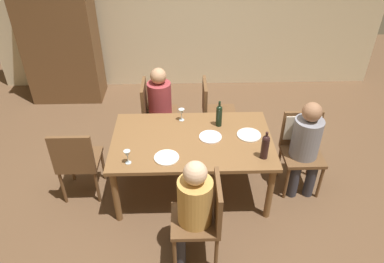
# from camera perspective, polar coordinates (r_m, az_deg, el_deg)

# --- Properties ---
(ground_plane) EXTENTS (10.00, 10.00, 0.00)m
(ground_plane) POSITION_cam_1_polar(r_m,az_deg,el_deg) (4.38, 0.00, -8.79)
(ground_plane) COLOR brown
(rear_room_partition) EXTENTS (6.40, 0.12, 2.70)m
(rear_room_partition) POSITION_cam_1_polar(r_m,az_deg,el_deg) (6.12, -0.78, 19.13)
(rear_room_partition) COLOR beige
(rear_room_partition) RESTS_ON ground_plane
(armoire_cabinet) EXTENTS (1.18, 0.62, 2.18)m
(armoire_cabinet) POSITION_cam_1_polar(r_m,az_deg,el_deg) (6.07, -20.25, 14.39)
(armoire_cabinet) COLOR brown
(armoire_cabinet) RESTS_ON ground_plane
(dining_table) EXTENTS (1.74, 1.06, 0.72)m
(dining_table) POSITION_cam_1_polar(r_m,az_deg,el_deg) (3.96, 0.00, -2.07)
(dining_table) COLOR brown
(dining_table) RESTS_ON ground_plane
(chair_near) EXTENTS (0.44, 0.44, 0.92)m
(chair_near) POSITION_cam_1_polar(r_m,az_deg,el_deg) (3.37, 1.98, -12.98)
(chair_near) COLOR brown
(chair_near) RESTS_ON ground_plane
(chair_right_end) EXTENTS (0.44, 0.46, 0.92)m
(chair_right_end) POSITION_cam_1_polar(r_m,az_deg,el_deg) (4.30, 16.82, -1.22)
(chair_right_end) COLOR brown
(chair_right_end) RESTS_ON ground_plane
(chair_far_left) EXTENTS (0.44, 0.44, 0.92)m
(chair_far_left) POSITION_cam_1_polar(r_m,az_deg,el_deg) (4.79, -6.05, 3.38)
(chair_far_left) COLOR brown
(chair_far_left) RESTS_ON ground_plane
(chair_left_end) EXTENTS (0.44, 0.44, 0.92)m
(chair_left_end) POSITION_cam_1_polar(r_m,az_deg,el_deg) (4.13, -17.62, -4.24)
(chair_left_end) COLOR brown
(chair_left_end) RESTS_ON ground_plane
(chair_far_right) EXTENTS (0.44, 0.44, 0.92)m
(chair_far_right) POSITION_cam_1_polar(r_m,az_deg,el_deg) (4.79, 3.33, 3.54)
(chair_far_right) COLOR brown
(chair_far_right) RESTS_ON ground_plane
(person_woman_host) EXTENTS (0.36, 0.31, 1.15)m
(person_woman_host) POSITION_cam_1_polar(r_m,az_deg,el_deg) (3.27, 0.01, -11.54)
(person_woman_host) COLOR #33333D
(person_woman_host) RESTS_ON ground_plane
(person_man_bearded) EXTENTS (0.31, 0.36, 1.15)m
(person_man_bearded) POSITION_cam_1_polar(r_m,az_deg,el_deg) (4.15, 17.52, -1.71)
(person_man_bearded) COLOR #33333D
(person_man_bearded) RESTS_ON ground_plane
(person_man_guest) EXTENTS (0.35, 0.30, 1.13)m
(person_man_guest) POSITION_cam_1_polar(r_m,az_deg,el_deg) (4.72, -4.77, 4.64)
(person_man_guest) COLOR #33333D
(person_man_guest) RESTS_ON ground_plane
(wine_bottle_tall_green) EXTENTS (0.08, 0.08, 0.31)m
(wine_bottle_tall_green) POSITION_cam_1_polar(r_m,az_deg,el_deg) (3.66, 11.43, -2.26)
(wine_bottle_tall_green) COLOR black
(wine_bottle_tall_green) RESTS_ON dining_table
(wine_bottle_dark_red) EXTENTS (0.07, 0.07, 0.31)m
(wine_bottle_dark_red) POSITION_cam_1_polar(r_m,az_deg,el_deg) (4.07, 4.28, 2.61)
(wine_bottle_dark_red) COLOR black
(wine_bottle_dark_red) RESTS_ON dining_table
(wine_glass_near_left) EXTENTS (0.07, 0.07, 0.15)m
(wine_glass_near_left) POSITION_cam_1_polar(r_m,az_deg,el_deg) (4.17, -1.66, 3.03)
(wine_glass_near_left) COLOR silver
(wine_glass_near_left) RESTS_ON dining_table
(wine_glass_centre) EXTENTS (0.07, 0.07, 0.15)m
(wine_glass_centre) POSITION_cam_1_polar(r_m,az_deg,el_deg) (3.59, -10.15, -3.57)
(wine_glass_centre) COLOR silver
(wine_glass_centre) RESTS_ON dining_table
(dinner_plate_host) EXTENTS (0.26, 0.26, 0.01)m
(dinner_plate_host) POSITION_cam_1_polar(r_m,az_deg,el_deg) (4.02, 8.95, -0.53)
(dinner_plate_host) COLOR silver
(dinner_plate_host) RESTS_ON dining_table
(dinner_plate_guest_left) EXTENTS (0.25, 0.25, 0.01)m
(dinner_plate_guest_left) POSITION_cam_1_polar(r_m,az_deg,el_deg) (3.94, 2.90, -0.85)
(dinner_plate_guest_left) COLOR white
(dinner_plate_guest_left) RESTS_ON dining_table
(dinner_plate_guest_right) EXTENTS (0.25, 0.25, 0.01)m
(dinner_plate_guest_right) POSITION_cam_1_polar(r_m,az_deg,el_deg) (3.67, -4.02, -4.11)
(dinner_plate_guest_right) COLOR white
(dinner_plate_guest_right) RESTS_ON dining_table
(handbag) EXTENTS (0.17, 0.30, 0.22)m
(handbag) POSITION_cam_1_polar(r_m,az_deg,el_deg) (5.08, 8.09, -0.49)
(handbag) COLOR brown
(handbag) RESTS_ON ground_plane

